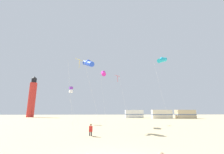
{
  "coord_description": "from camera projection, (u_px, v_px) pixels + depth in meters",
  "views": [
    {
      "loc": [
        -0.43,
        -7.23,
        2.31
      ],
      "look_at": [
        0.84,
        11.72,
        6.64
      ],
      "focal_mm": 24.19,
      "sensor_mm": 36.0,
      "label": 1
    }
  ],
  "objects": [
    {
      "name": "rv_van_cream",
      "position": [
        162.0,
        114.0,
        49.78
      ],
      "size": [
        6.59,
        2.8,
        2.8
      ],
      "rotation": [
        0.0,
        0.0,
        -0.07
      ],
      "color": "beige",
      "rests_on": "ground"
    },
    {
      "name": "kite_tube_blue",
      "position": [
        88.0,
        63.0,
        20.9
      ],
      "size": [
        2.96,
        3.24,
        9.54
      ],
      "color": "silver",
      "rests_on": "ground"
    },
    {
      "name": "kite_tube_magenta",
      "position": [
        103.0,
        73.0,
        26.7
      ],
      "size": [
        1.14,
        2.54,
        9.57
      ],
      "color": "silver",
      "rests_on": "ground"
    },
    {
      "name": "kite_diamond_scarlet",
      "position": [
        118.0,
        78.0,
        30.58
      ],
      "size": [
        2.68,
        2.68,
        9.56
      ],
      "color": "silver",
      "rests_on": "ground"
    },
    {
      "name": "kite_tube_cyan",
      "position": [
        162.0,
        60.0,
        25.54
      ],
      "size": [
        2.75,
        2.64,
        11.52
      ],
      "color": "silver",
      "rests_on": "ground"
    },
    {
      "name": "rv_van_tan",
      "position": [
        185.0,
        114.0,
        49.93
      ],
      "size": [
        6.56,
        2.69,
        2.8
      ],
      "rotation": [
        0.0,
        0.0,
        0.05
      ],
      "color": "#C6B28C",
      "rests_on": "ground"
    },
    {
      "name": "rv_van_white",
      "position": [
        134.0,
        114.0,
        54.49
      ],
      "size": [
        6.52,
        2.57,
        2.8
      ],
      "rotation": [
        0.0,
        0.0,
        -0.04
      ],
      "color": "white",
      "rests_on": "ground"
    },
    {
      "name": "kite_flyer_standing",
      "position": [
        91.0,
        130.0,
        14.36
      ],
      "size": [
        0.35,
        0.52,
        1.16
      ],
      "rotation": [
        0.0,
        0.0,
        3.2
      ],
      "color": "red",
      "rests_on": "ground"
    },
    {
      "name": "kite_box_violet",
      "position": [
        71.0,
        90.0,
        29.76
      ],
      "size": [
        2.54,
        2.31,
        7.06
      ],
      "color": "silver",
      "rests_on": "ground"
    },
    {
      "name": "lighthouse_distant",
      "position": [
        32.0,
        98.0,
        62.09
      ],
      "size": [
        2.8,
        2.8,
        16.8
      ],
      "color": "red",
      "rests_on": "ground"
    },
    {
      "name": "kite_diamond_gold",
      "position": [
        79.0,
        62.0,
        21.26
      ],
      "size": [
        2.27,
        2.27,
        9.66
      ],
      "color": "silver",
      "rests_on": "ground"
    }
  ]
}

